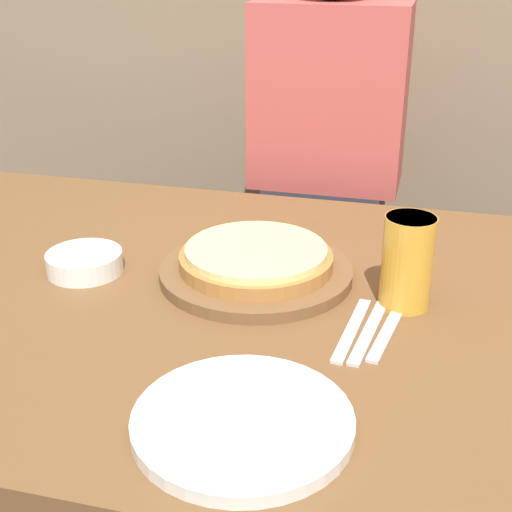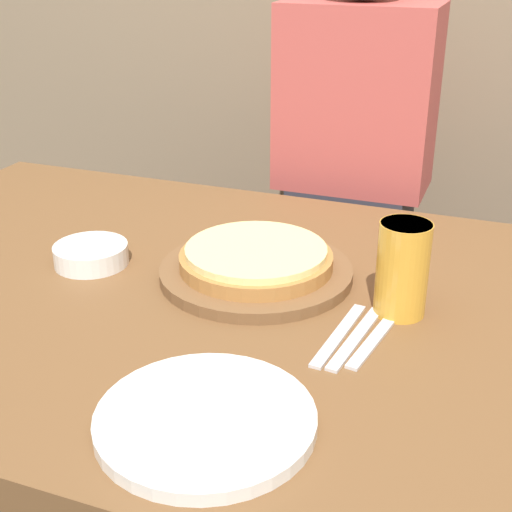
{
  "view_description": "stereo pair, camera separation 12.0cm",
  "coord_description": "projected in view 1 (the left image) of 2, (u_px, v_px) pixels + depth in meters",
  "views": [
    {
      "loc": [
        0.29,
        -0.98,
        1.25
      ],
      "look_at": [
        0.02,
        0.07,
        0.75
      ],
      "focal_mm": 50.0,
      "sensor_mm": 36.0,
      "label": 1
    },
    {
      "loc": [
        0.4,
        -0.95,
        1.25
      ],
      "look_at": [
        0.02,
        0.07,
        0.75
      ],
      "focal_mm": 50.0,
      "sensor_mm": 36.0,
      "label": 2
    }
  ],
  "objects": [
    {
      "name": "dinner_knife",
      "position": [
        369.0,
        332.0,
        1.05
      ],
      "size": [
        0.04,
        0.19,
        0.0
      ],
      "color": "silver",
      "rests_on": "dining_table"
    },
    {
      "name": "side_bowl",
      "position": [
        85.0,
        262.0,
        1.23
      ],
      "size": [
        0.13,
        0.13,
        0.04
      ],
      "color": "silver",
      "rests_on": "dining_table"
    },
    {
      "name": "dining_table",
      "position": [
        238.0,
        468.0,
        1.31
      ],
      "size": [
        1.58,
        0.97,
        0.71
      ],
      "color": "brown",
      "rests_on": "ground_plane"
    },
    {
      "name": "beer_glass",
      "position": [
        408.0,
        258.0,
        1.1
      ],
      "size": [
        0.08,
        0.08,
        0.15
      ],
      "color": "gold",
      "rests_on": "dining_table"
    },
    {
      "name": "dinner_plate",
      "position": [
        243.0,
        422.0,
        0.85
      ],
      "size": [
        0.27,
        0.27,
        0.02
      ],
      "color": "silver",
      "rests_on": "dining_table"
    },
    {
      "name": "diner_person",
      "position": [
        325.0,
        206.0,
        1.77
      ],
      "size": [
        0.35,
        0.2,
        1.29
      ],
      "color": "#33333D",
      "rests_on": "ground_plane"
    },
    {
      "name": "spoon",
      "position": [
        386.0,
        334.0,
        1.04
      ],
      "size": [
        0.04,
        0.16,
        0.0
      ],
      "color": "silver",
      "rests_on": "dining_table"
    },
    {
      "name": "pizza_on_board",
      "position": [
        256.0,
        264.0,
        1.21
      ],
      "size": [
        0.33,
        0.33,
        0.06
      ],
      "color": "brown",
      "rests_on": "dining_table"
    },
    {
      "name": "fork",
      "position": [
        352.0,
        330.0,
        1.05
      ],
      "size": [
        0.04,
        0.19,
        0.0
      ],
      "color": "silver",
      "rests_on": "dining_table"
    }
  ]
}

